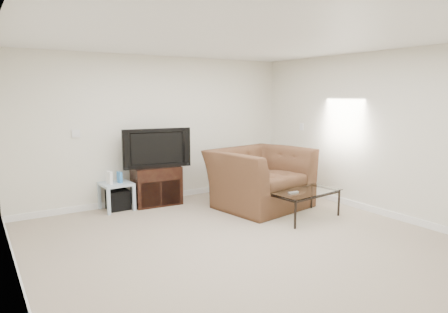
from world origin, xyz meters
TOP-DOWN VIEW (x-y plane):
  - floor at (0.00, 0.00)m, footprint 5.00×5.00m
  - ceiling at (0.00, 0.00)m, footprint 5.00×5.00m
  - wall_back at (0.00, 2.50)m, footprint 5.00×0.02m
  - wall_left at (-2.50, 0.00)m, footprint 0.02×5.00m
  - wall_right at (2.50, 0.00)m, footprint 0.02×5.00m
  - plate_back at (-1.40, 2.49)m, footprint 0.12×0.02m
  - plate_right_switch at (2.49, 1.60)m, footprint 0.02×0.09m
  - plate_right_outlet at (2.49, 1.30)m, footprint 0.02×0.08m
  - tv_stand at (-0.19, 2.28)m, footprint 0.82×0.60m
  - dvd_player at (-0.19, 2.24)m, footprint 0.50×0.36m
  - television at (-0.19, 2.25)m, footprint 1.07×0.37m
  - side_table at (-0.87, 2.28)m, footprint 0.49×0.49m
  - subwoofer at (-0.84, 2.30)m, footprint 0.33×0.33m
  - game_console at (-0.98, 2.25)m, footprint 0.07×0.15m
  - game_case at (-0.81, 2.27)m, footprint 0.05×0.13m
  - recliner at (1.21, 1.20)m, footprint 1.62×1.19m
  - coffee_table at (1.39, 0.34)m, footprint 1.12×0.70m
  - remote at (1.15, 0.33)m, footprint 0.17×0.06m

SIDE VIEW (x-z plane):
  - floor at x=0.00m, z-range 0.00..0.00m
  - subwoofer at x=-0.84m, z-range 0.00..0.32m
  - coffee_table at x=1.39m, z-range 0.00..0.42m
  - side_table at x=-0.87m, z-range 0.00..0.45m
  - plate_right_outlet at x=2.49m, z-range 0.24..0.36m
  - tv_stand at x=-0.19m, z-range 0.00..0.65m
  - remote at x=1.15m, z-range 0.42..0.44m
  - game_case at x=-0.81m, z-range 0.45..0.62m
  - dvd_player at x=-0.19m, z-range 0.51..0.57m
  - game_console at x=-0.98m, z-range 0.45..0.65m
  - recliner at x=1.21m, z-range 0.00..1.29m
  - television at x=-0.19m, z-range 0.65..1.30m
  - wall_back at x=0.00m, z-range 0.00..2.50m
  - wall_left at x=-2.50m, z-range 0.00..2.50m
  - wall_right at x=2.50m, z-range 0.00..2.50m
  - plate_back at x=-1.40m, z-range 1.19..1.31m
  - plate_right_switch at x=2.49m, z-range 1.19..1.31m
  - ceiling at x=0.00m, z-range 2.50..2.50m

